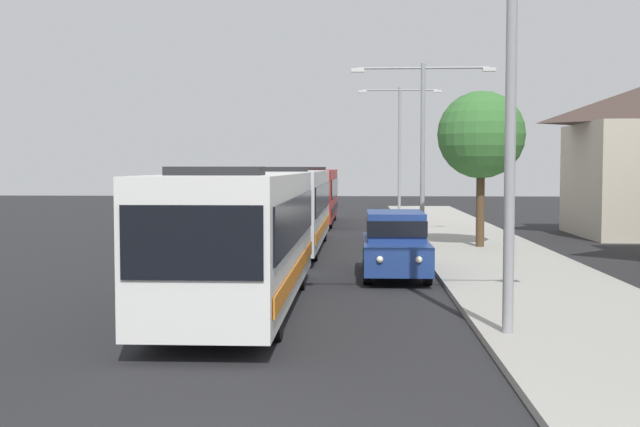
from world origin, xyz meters
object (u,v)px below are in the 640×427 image
(white_suv, at_px, (395,241))
(bus_middle, at_px, (312,194))
(bus_lead, at_px, (241,234))
(bus_second_in_line, at_px, (291,206))
(streetlamp_mid, at_px, (423,129))
(roadside_tree, at_px, (481,135))
(streetlamp_near, at_px, (511,64))
(streetlamp_far, at_px, (400,136))

(white_suv, bearing_deg, bus_middle, 99.79)
(bus_lead, bearing_deg, bus_second_in_line, 90.00)
(streetlamp_mid, relative_size, roadside_tree, 1.27)
(streetlamp_mid, distance_m, roadside_tree, 4.55)
(streetlamp_near, height_order, streetlamp_far, streetlamp_far)
(bus_lead, distance_m, streetlamp_far, 37.78)
(bus_lead, distance_m, white_suv, 6.61)
(white_suv, bearing_deg, streetlamp_mid, 81.71)
(streetlamp_near, bearing_deg, streetlamp_far, 90.00)
(bus_lead, xyz_separation_m, streetlamp_far, (5.40, 37.21, 3.64))
(bus_lead, distance_m, streetlamp_mid, 18.21)
(streetlamp_mid, bearing_deg, streetlamp_far, 90.00)
(bus_middle, xyz_separation_m, roadside_tree, (7.29, -13.89, 2.72))
(bus_second_in_line, xyz_separation_m, bus_middle, (-0.00, 13.96, -0.00))
(streetlamp_far, bearing_deg, streetlamp_mid, -90.00)
(bus_lead, distance_m, bus_middle, 26.87)
(streetlamp_near, distance_m, roadside_tree, 16.12)
(streetlamp_far, bearing_deg, bus_middle, -117.57)
(streetlamp_near, distance_m, streetlamp_far, 40.22)
(white_suv, height_order, streetlamp_mid, streetlamp_mid)
(bus_middle, bearing_deg, white_suv, -80.21)
(streetlamp_far, bearing_deg, bus_second_in_line, -102.52)
(bus_lead, bearing_deg, streetlamp_far, 81.75)
(bus_second_in_line, bearing_deg, streetlamp_near, -71.27)
(bus_lead, bearing_deg, white_suv, 55.78)
(streetlamp_far, distance_m, roadside_tree, 24.32)
(bus_second_in_line, xyz_separation_m, white_suv, (3.70, -7.47, -0.66))
(bus_middle, distance_m, white_suv, 21.76)
(bus_middle, height_order, roadside_tree, roadside_tree)
(white_suv, height_order, streetlamp_near, streetlamp_near)
(bus_second_in_line, height_order, streetlamp_far, streetlamp_far)
(bus_middle, distance_m, streetlamp_far, 12.22)
(bus_lead, height_order, streetlamp_far, streetlamp_far)
(white_suv, bearing_deg, bus_lead, -124.22)
(bus_middle, xyz_separation_m, streetlamp_far, (5.40, 10.34, 3.64))
(bus_lead, height_order, white_suv, bus_lead)
(white_suv, bearing_deg, streetlamp_far, 86.94)
(bus_lead, height_order, roadside_tree, roadside_tree)
(roadside_tree, bearing_deg, bus_lead, -119.32)
(bus_second_in_line, distance_m, streetlamp_far, 25.16)
(roadside_tree, bearing_deg, streetlamp_near, -96.75)
(white_suv, height_order, streetlamp_far, streetlamp_far)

